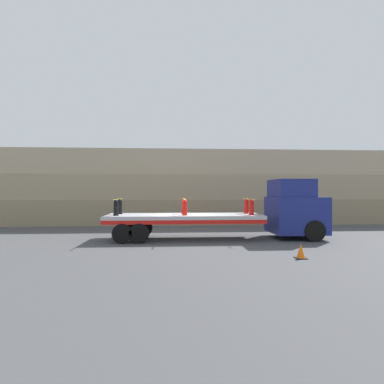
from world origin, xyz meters
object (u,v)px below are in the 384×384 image
truck_cab (297,209)px  fire_hydrant_red_far_1 (184,207)px  fire_hydrant_black_far_0 (120,207)px  fire_hydrant_red_far_2 (246,206)px  fire_hydrant_red_near_2 (252,207)px  traffic_cone (301,251)px  fire_hydrant_red_near_1 (185,208)px  fire_hydrant_black_near_0 (116,208)px  flatbed_trailer (173,219)px

truck_cab → fire_hydrant_red_far_1: (-6.05, 0.55, 0.12)m
fire_hydrant_black_far_0 → fire_hydrant_red_far_2: size_ratio=1.00×
fire_hydrant_red_near_2 → traffic_cone: bearing=-80.3°
truck_cab → traffic_cone: 5.34m
fire_hydrant_black_far_0 → fire_hydrant_red_far_2: bearing=0.0°
fire_hydrant_red_near_1 → fire_hydrant_red_near_2: same height
fire_hydrant_black_near_0 → fire_hydrant_red_far_1: 3.61m
truck_cab → fire_hydrant_black_near_0: size_ratio=3.91×
truck_cab → fire_hydrant_red_far_2: (-2.61, 0.55, 0.12)m
flatbed_trailer → fire_hydrant_black_far_0: bearing=169.2°
fire_hydrant_black_near_0 → fire_hydrant_red_near_2: size_ratio=1.00×
fire_hydrant_black_near_0 → fire_hydrant_red_near_2: bearing=0.0°
traffic_cone → fire_hydrant_red_far_1: bearing=127.8°
fire_hydrant_black_near_0 → traffic_cone: 8.85m
fire_hydrant_red_near_2 → fire_hydrant_black_near_0: bearing=180.0°
fire_hydrant_black_near_0 → fire_hydrant_red_far_1: same height
flatbed_trailer → fire_hydrant_red_far_1: bearing=43.7°
fire_hydrant_red_near_2 → fire_hydrant_black_far_0: bearing=171.0°
fire_hydrant_red_far_2 → fire_hydrant_red_near_1: bearing=-162.4°
fire_hydrant_red_near_1 → traffic_cone: bearing=-45.7°
fire_hydrant_black_far_0 → fire_hydrant_red_far_1: size_ratio=1.00×
fire_hydrant_black_far_0 → fire_hydrant_red_near_2: size_ratio=1.00×
fire_hydrant_red_far_2 → fire_hydrant_red_far_1: bearing=180.0°
fire_hydrant_black_far_0 → fire_hydrant_red_far_1: (3.44, 0.00, 0.00)m
fire_hydrant_red_near_1 → fire_hydrant_red_far_1: same height
flatbed_trailer → fire_hydrant_black_far_0: fire_hydrant_black_far_0 is taller
fire_hydrant_red_near_1 → fire_hydrant_red_near_2: (3.44, 0.00, 0.00)m
fire_hydrant_red_near_2 → fire_hydrant_red_near_1: bearing=180.0°
fire_hydrant_red_near_1 → fire_hydrant_black_far_0: bearing=162.4°
fire_hydrant_black_near_0 → fire_hydrant_red_near_2: (6.89, 0.00, 0.00)m
fire_hydrant_red_near_1 → fire_hydrant_red_far_1: (0.00, 1.10, 0.00)m
flatbed_trailer → traffic_cone: flatbed_trailer is taller
fire_hydrant_black_near_0 → fire_hydrant_red_far_2: bearing=9.0°
fire_hydrant_black_far_0 → fire_hydrant_red_near_1: 3.61m
traffic_cone → fire_hydrant_red_near_1: bearing=134.3°
flatbed_trailer → fire_hydrant_black_near_0: bearing=-169.2°
fire_hydrant_black_near_0 → fire_hydrant_red_far_1: (3.44, 1.10, 0.00)m
truck_cab → traffic_cone: size_ratio=5.69×
fire_hydrant_black_near_0 → truck_cab: bearing=3.3°
flatbed_trailer → fire_hydrant_black_near_0: 2.99m
truck_cab → fire_hydrant_red_far_1: 6.08m
flatbed_trailer → fire_hydrant_red_far_2: fire_hydrant_red_far_2 is taller
fire_hydrant_red_far_2 → traffic_cone: (0.73, -5.38, -1.42)m
truck_cab → traffic_cone: bearing=-111.2°
fire_hydrant_red_far_2 → fire_hydrant_red_near_2: bearing=-90.0°
fire_hydrant_red_near_2 → fire_hydrant_red_far_2: bearing=90.0°
fire_hydrant_red_far_2 → traffic_cone: fire_hydrant_red_far_2 is taller
fire_hydrant_black_near_0 → fire_hydrant_black_far_0: same height
flatbed_trailer → fire_hydrant_red_far_2: bearing=7.8°
fire_hydrant_red_near_1 → fire_hydrant_red_near_2: bearing=0.0°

